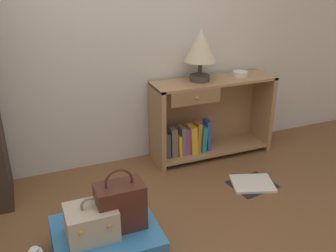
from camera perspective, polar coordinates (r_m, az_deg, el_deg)
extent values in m
cube|color=beige|center=(3.07, -10.16, 16.93)|extent=(6.40, 0.10, 2.60)
cube|color=#A37A51|center=(3.19, -1.65, -0.11)|extent=(0.04, 0.32, 0.71)
cube|color=#A37A51|center=(3.67, 14.11, 2.38)|extent=(0.04, 0.32, 0.71)
cube|color=#A37A51|center=(3.28, 7.06, 6.84)|extent=(1.10, 0.32, 0.02)
cube|color=#A37A51|center=(3.52, 6.55, -3.32)|extent=(1.02, 0.32, 0.02)
cube|color=#A37A51|center=(3.52, 5.58, 2.12)|extent=(1.02, 0.01, 0.69)
cube|color=#8F6B47|center=(3.07, 4.25, 4.37)|extent=(0.44, 0.02, 0.12)
sphere|color=#9E844C|center=(3.05, 4.39, 4.28)|extent=(0.02, 0.02, 0.02)
cube|color=#4C474C|center=(3.27, -0.23, -2.98)|extent=(0.06, 0.08, 0.22)
cube|color=#726659|center=(3.28, 0.80, -2.46)|extent=(0.06, 0.09, 0.27)
cube|color=gold|center=(3.31, 1.57, -2.89)|extent=(0.04, 0.12, 0.19)
cube|color=#726659|center=(3.31, 2.14, -2.22)|extent=(0.04, 0.11, 0.26)
cube|color=purple|center=(3.33, 2.85, -2.27)|extent=(0.05, 0.09, 0.24)
cube|color=gold|center=(3.35, 3.66, -1.98)|extent=(0.07, 0.12, 0.26)
cube|color=orange|center=(3.37, 4.57, -1.72)|extent=(0.05, 0.08, 0.27)
cube|color=teal|center=(3.40, 5.23, -1.86)|extent=(0.05, 0.12, 0.24)
cube|color=#2D51B2|center=(3.41, 5.98, -1.33)|extent=(0.05, 0.10, 0.29)
cylinder|color=#3D3838|center=(3.23, 4.84, 7.32)|extent=(0.17, 0.17, 0.05)
cylinder|color=#3D3838|center=(3.20, 4.89, 8.77)|extent=(0.04, 0.04, 0.12)
cone|color=beige|center=(3.16, 5.01, 12.20)|extent=(0.28, 0.28, 0.27)
cylinder|color=silver|center=(3.41, 10.93, 7.80)|extent=(0.13, 0.13, 0.04)
cube|color=teal|center=(2.36, -9.26, -17.15)|extent=(0.60, 0.51, 0.21)
cube|color=#285071|center=(2.36, -9.26, -17.15)|extent=(0.61, 0.52, 0.01)
cube|color=#B7A88E|center=(2.21, -11.56, -14.10)|extent=(0.28, 0.22, 0.19)
torus|color=gray|center=(2.14, -11.80, -11.74)|extent=(0.11, 0.02, 0.11)
cube|color=tan|center=(2.09, -13.12, -15.64)|extent=(0.02, 0.01, 0.02)
cube|color=tan|center=(2.10, -8.86, -14.86)|extent=(0.02, 0.01, 0.02)
cube|color=#472319|center=(2.22, -7.24, -12.00)|extent=(0.28, 0.17, 0.28)
torus|color=#472319|center=(2.13, -7.46, -8.45)|extent=(0.17, 0.01, 0.17)
cylinder|color=silver|center=(2.29, -19.64, -17.40)|extent=(0.05, 0.05, 0.02)
cube|color=white|center=(3.12, 12.71, -8.53)|extent=(0.39, 0.36, 0.02)
cube|color=black|center=(3.12, 12.70, -8.65)|extent=(0.38, 0.33, 0.01)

